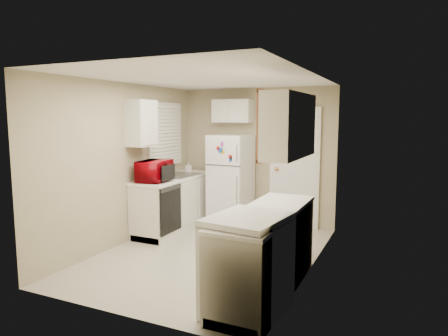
% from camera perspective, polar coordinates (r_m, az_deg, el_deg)
% --- Properties ---
extents(floor, '(3.80, 3.80, 0.00)m').
position_cam_1_polar(floor, '(5.69, -2.15, -12.17)').
color(floor, beige).
rests_on(floor, ground).
extents(ceiling, '(3.80, 3.80, 0.00)m').
position_cam_1_polar(ceiling, '(5.39, -2.27, 12.68)').
color(ceiling, white).
rests_on(ceiling, floor).
extents(wall_left, '(3.80, 3.80, 0.00)m').
position_cam_1_polar(wall_left, '(6.16, -13.91, 0.61)').
color(wall_left, tan).
rests_on(wall_left, floor).
extents(wall_right, '(3.80, 3.80, 0.00)m').
position_cam_1_polar(wall_right, '(4.94, 12.44, -0.95)').
color(wall_right, tan).
rests_on(wall_right, floor).
extents(wall_back, '(2.80, 2.80, 0.00)m').
position_cam_1_polar(wall_back, '(7.14, 4.69, 1.69)').
color(wall_back, tan).
rests_on(wall_back, floor).
extents(wall_front, '(2.80, 2.80, 0.00)m').
position_cam_1_polar(wall_front, '(3.83, -15.17, -3.39)').
color(wall_front, tan).
rests_on(wall_front, floor).
extents(left_counter, '(0.60, 1.80, 0.90)m').
position_cam_1_polar(left_counter, '(6.84, -7.02, -4.95)').
color(left_counter, silver).
rests_on(left_counter, floor).
extents(dishwasher, '(0.03, 0.58, 0.72)m').
position_cam_1_polar(dishwasher, '(6.18, -7.66, -5.89)').
color(dishwasher, black).
rests_on(dishwasher, floor).
extents(sink, '(0.54, 0.74, 0.16)m').
position_cam_1_polar(sink, '(6.89, -6.42, -1.38)').
color(sink, gray).
rests_on(sink, left_counter).
extents(microwave, '(0.63, 0.42, 0.39)m').
position_cam_1_polar(microwave, '(6.28, -9.88, -0.53)').
color(microwave, '#860008').
rests_on(microwave, left_counter).
extents(soap_bottle, '(0.10, 0.10, 0.18)m').
position_cam_1_polar(soap_bottle, '(7.25, -5.11, 0.18)').
color(soap_bottle, white).
rests_on(soap_bottle, left_counter).
extents(window_blinds, '(0.10, 0.98, 1.08)m').
position_cam_1_polar(window_blinds, '(6.96, -8.35, 4.79)').
color(window_blinds, silver).
rests_on(window_blinds, wall_left).
extents(upper_cabinet_left, '(0.30, 0.45, 0.70)m').
position_cam_1_polar(upper_cabinet_left, '(6.21, -11.72, 6.28)').
color(upper_cabinet_left, silver).
rests_on(upper_cabinet_left, wall_left).
extents(refrigerator, '(0.68, 0.67, 1.59)m').
position_cam_1_polar(refrigerator, '(6.99, 0.97, -1.77)').
color(refrigerator, white).
rests_on(refrigerator, floor).
extents(cabinet_over_fridge, '(0.70, 0.30, 0.40)m').
position_cam_1_polar(cabinet_over_fridge, '(7.12, 1.28, 8.14)').
color(cabinet_over_fridge, silver).
rests_on(cabinet_over_fridge, wall_back).
extents(interior_door, '(0.86, 0.06, 2.08)m').
position_cam_1_polar(interior_door, '(6.92, 10.02, -0.08)').
color(interior_door, white).
rests_on(interior_door, floor).
extents(right_counter, '(0.60, 2.00, 0.90)m').
position_cam_1_polar(right_counter, '(4.44, 6.05, -11.72)').
color(right_counter, silver).
rests_on(right_counter, floor).
extents(stove, '(0.74, 0.88, 0.98)m').
position_cam_1_polar(stove, '(3.94, 3.39, -13.61)').
color(stove, white).
rests_on(stove, floor).
extents(upper_cabinet_right, '(0.30, 1.20, 0.70)m').
position_cam_1_polar(upper_cabinet_right, '(4.44, 9.37, 6.00)').
color(upper_cabinet_right, silver).
rests_on(upper_cabinet_right, wall_right).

